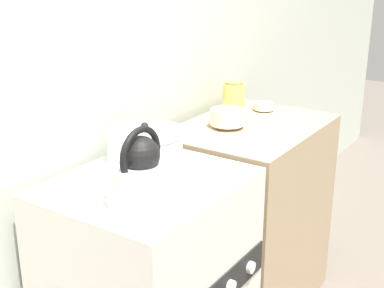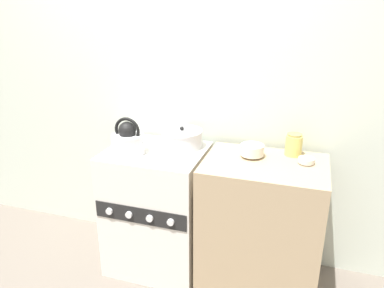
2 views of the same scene
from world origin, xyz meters
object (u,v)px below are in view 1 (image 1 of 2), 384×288
object	(u,v)px
small_ceramic_bowl	(264,106)
kettle	(142,176)
enamel_bowl	(227,117)
storage_jar	(234,97)
cooking_pot	(145,145)

from	to	relation	value
small_ceramic_bowl	kettle	bearing A→B (deg)	-172.07
enamel_bowl	storage_jar	distance (m)	0.27
storage_jar	cooking_pot	bearing A→B (deg)	-176.01
cooking_pot	kettle	bearing A→B (deg)	-142.67
cooking_pot	storage_jar	size ratio (longest dim) A/B	1.96
small_ceramic_bowl	storage_jar	bearing A→B (deg)	125.73
kettle	storage_jar	bearing A→B (deg)	14.92
kettle	cooking_pot	bearing A→B (deg)	37.33
kettle	enamel_bowl	size ratio (longest dim) A/B	1.74
kettle	storage_jar	distance (m)	1.04
cooking_pot	enamel_bowl	bearing A→B (deg)	-6.96
enamel_bowl	small_ceramic_bowl	xyz separation A→B (m)	(0.32, -0.01, -0.02)
enamel_bowl	storage_jar	world-z (taller)	storage_jar
cooking_pot	enamel_bowl	world-z (taller)	cooking_pot
kettle	cooking_pot	xyz separation A→B (m)	(0.29, 0.22, -0.03)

